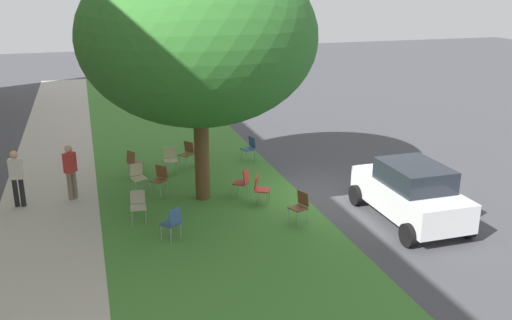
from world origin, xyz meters
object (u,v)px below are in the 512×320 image
Objects in this scene: chair_5 at (300,205)px; parked_car at (410,192)px; chair_0 at (170,158)px; chair_3 at (160,177)px; pedestrian_1 at (17,176)px; street_tree at (198,38)px; pedestrian_0 at (71,170)px; chair_10 at (138,175)px; chair_7 at (138,204)px; chair_1 at (187,152)px; chair_2 at (260,187)px; chair_8 at (250,147)px; chair_6 at (134,161)px; chair_4 at (243,181)px; chair_9 at (172,221)px.

chair_5 is 0.24× the size of parked_car.
chair_0 is 1.00× the size of chair_3.
pedestrian_1 reaches higher than chair_0.
street_tree is 5.48m from pedestrian_0.
chair_10 is (-1.50, 1.24, 0.00)m from chair_0.
parked_car is at bearing -106.68° from chair_7.
chair_2 is (-4.10, -1.40, 0.00)m from chair_1.
street_tree is 8.22× the size of chair_8.
pedestrian_1 is at bearing 67.56° from parked_car.
chair_7 is at bearing 120.02° from street_tree.
chair_3 is 0.52× the size of pedestrian_0.
chair_8 is at bearing -74.02° from pedestrian_1.
parked_car is (-5.95, -6.82, 0.32)m from chair_6.
chair_1 and chair_5 have the same top height.
chair_4 and chair_7 have the same top height.
parked_car is (-2.34, -3.51, 0.32)m from chair_2.
chair_4 and chair_5 have the same top height.
street_tree is 4.61m from chair_2.
parked_car is 9.82m from pedestrian_0.
chair_2 is 4.89m from chair_6.
pedestrian_0 is at bearing -84.00° from pedestrian_1.
chair_5 is at bearing -158.51° from chair_2.
chair_3 is at bearing 151.49° from chair_1.
chair_3 is 1.00× the size of chair_8.
chair_8 is (3.13, -2.40, -4.25)m from street_tree.
parked_car reaches higher than chair_1.
pedestrian_0 reaches higher than chair_10.
chair_10 is at bearing -87.94° from pedestrian_0.
chair_6 is 1.00× the size of chair_8.
chair_3 and chair_9 have the same top height.
chair_7 is at bearing 134.13° from chair_8.
chair_3 is 7.43m from parked_car.
chair_6 is 1.00× the size of chair_9.
chair_0 is 0.24× the size of parked_car.
chair_3 is at bearing 56.74° from parked_car.
chair_1 is at bearing 18.87° from chair_2.
pedestrian_1 is (-0.15, 1.47, 0.00)m from pedestrian_0.
chair_8 is 4.64m from chair_10.
chair_7 is 1.00× the size of chair_9.
chair_4 and chair_10 have the same top height.
chair_3 is 1.00× the size of chair_7.
chair_6 is at bearing 96.36° from chair_8.
parked_car is (-5.96, -5.59, 0.32)m from chair_0.
chair_0 is 1.00× the size of chair_6.
street_tree is 8.22× the size of chair_9.
chair_5 is 0.52× the size of pedestrian_1.
chair_6 is (1.88, 0.61, 0.00)m from chair_3.
chair_4 is 3.30m from chair_10.
chair_6 is 0.52× the size of pedestrian_0.
chair_10 is (3.70, 3.94, 0.00)m from chair_5.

